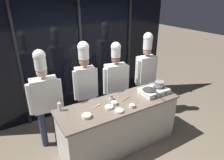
# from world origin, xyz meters

# --- Properties ---
(ground_plane) EXTENTS (24.00, 24.00, 0.00)m
(ground_plane) POSITION_xyz_m (0.00, 0.00, 0.00)
(ground_plane) COLOR #7F705B
(window_wall_back) EXTENTS (4.72, 0.09, 2.70)m
(window_wall_back) POSITION_xyz_m (0.00, 1.65, 1.35)
(window_wall_back) COLOR black
(window_wall_back) RESTS_ON ground_plane
(demo_counter) EXTENTS (2.24, 0.76, 0.92)m
(demo_counter) POSITION_xyz_m (0.00, 0.00, 0.46)
(demo_counter) COLOR beige
(demo_counter) RESTS_ON ground_plane
(portable_stove) EXTENTS (0.53, 0.39, 0.11)m
(portable_stove) POSITION_xyz_m (0.78, -0.03, 0.97)
(portable_stove) COLOR silver
(portable_stove) RESTS_ON demo_counter
(frying_pan) EXTENTS (0.26, 0.45, 0.05)m
(frying_pan) POSITION_xyz_m (0.66, -0.03, 1.05)
(frying_pan) COLOR #38332D
(frying_pan) RESTS_ON portable_stove
(stock_pot) EXTENTS (0.21, 0.18, 0.12)m
(stock_pot) POSITION_xyz_m (0.90, -0.03, 1.09)
(stock_pot) COLOR #93969B
(stock_pot) RESTS_ON portable_stove
(squeeze_bottle_clear) EXTENTS (0.07, 0.07, 0.18)m
(squeeze_bottle_clear) POSITION_xyz_m (-0.97, 0.30, 1.01)
(squeeze_bottle_clear) COLOR white
(squeeze_bottle_clear) RESTS_ON demo_counter
(prep_bowl_garlic) EXTENTS (0.15, 0.15, 0.03)m
(prep_bowl_garlic) POSITION_xyz_m (-0.16, -0.23, 0.94)
(prep_bowl_garlic) COLOR white
(prep_bowl_garlic) RESTS_ON demo_counter
(prep_bowl_rice) EXTENTS (0.10, 0.10, 0.05)m
(prep_bowl_rice) POSITION_xyz_m (0.10, -0.23, 0.95)
(prep_bowl_rice) COLOR white
(prep_bowl_rice) RESTS_ON demo_counter
(prep_bowl_onion) EXTENTS (0.11, 0.11, 0.05)m
(prep_bowl_onion) POSITION_xyz_m (-0.11, 0.00, 0.95)
(prep_bowl_onion) COLOR white
(prep_bowl_onion) RESTS_ON demo_counter
(prep_bowl_noodles) EXTENTS (0.15, 0.15, 0.05)m
(prep_bowl_noodles) POSITION_xyz_m (-0.68, -0.11, 0.95)
(prep_bowl_noodles) COLOR white
(prep_bowl_noodles) RESTS_ON demo_counter
(prep_bowl_bean_sprouts) EXTENTS (0.14, 0.14, 0.04)m
(prep_bowl_bean_sprouts) POSITION_xyz_m (-0.24, -0.06, 0.94)
(prep_bowl_bean_sprouts) COLOR white
(prep_bowl_bean_sprouts) RESTS_ON demo_counter
(prep_bowl_soy_glaze) EXTENTS (0.09, 0.09, 0.05)m
(prep_bowl_soy_glaze) POSITION_xyz_m (-0.05, 0.19, 0.95)
(prep_bowl_soy_glaze) COLOR white
(prep_bowl_soy_glaze) RESTS_ON demo_counter
(serving_spoon_slotted) EXTENTS (0.24, 0.12, 0.02)m
(serving_spoon_slotted) POSITION_xyz_m (0.22, 0.07, 0.93)
(serving_spoon_slotted) COLOR olive
(serving_spoon_slotted) RESTS_ON demo_counter
(serving_spoon_solid) EXTENTS (0.20, 0.11, 0.02)m
(serving_spoon_solid) POSITION_xyz_m (-0.37, 0.11, 0.93)
(serving_spoon_solid) COLOR #B2B5BA
(serving_spoon_solid) RESTS_ON demo_counter
(chef_head) EXTENTS (0.59, 0.28, 1.89)m
(chef_head) POSITION_xyz_m (-1.10, 0.69, 1.06)
(chef_head) COLOR #2D3856
(chef_head) RESTS_ON ground_plane
(chef_sous) EXTENTS (0.48, 0.25, 1.92)m
(chef_sous) POSITION_xyz_m (-0.33, 0.71, 1.16)
(chef_sous) COLOR #232326
(chef_sous) RESTS_ON ground_plane
(chef_line) EXTENTS (0.58, 0.30, 1.83)m
(chef_line) POSITION_xyz_m (0.37, 0.71, 1.04)
(chef_line) COLOR #2D3856
(chef_line) RESTS_ON ground_plane
(chef_pastry) EXTENTS (0.57, 0.24, 1.94)m
(chef_pastry) POSITION_xyz_m (1.16, 0.68, 1.12)
(chef_pastry) COLOR #4C4C51
(chef_pastry) RESTS_ON ground_plane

